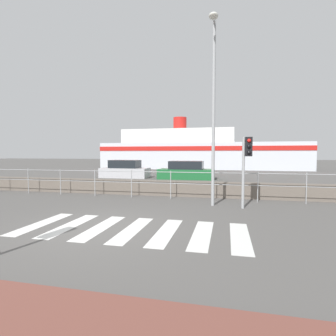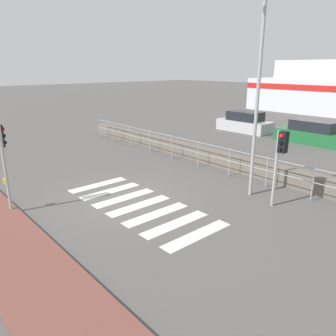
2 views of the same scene
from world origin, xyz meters
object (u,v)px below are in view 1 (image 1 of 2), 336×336
(ferry_boat, at_px, (198,152))
(streetlamp, at_px, (214,94))
(traffic_light_far, at_px, (247,156))
(parked_car_green, at_px, (186,171))
(parked_car_silver, at_px, (125,170))

(ferry_boat, bearing_deg, streetlamp, -82.58)
(traffic_light_far, xyz_separation_m, parked_car_green, (-3.74, 10.40, -1.29))
(traffic_light_far, relative_size, parked_car_green, 0.60)
(traffic_light_far, distance_m, parked_car_green, 11.13)
(traffic_light_far, distance_m, parked_car_silver, 13.68)
(traffic_light_far, distance_m, streetlamp, 2.58)
(parked_car_silver, xyz_separation_m, parked_car_green, (5.06, 0.00, -0.02))
(parked_car_silver, bearing_deg, parked_car_green, 0.00)
(traffic_light_far, height_order, parked_car_silver, traffic_light_far)
(parked_car_green, bearing_deg, traffic_light_far, -70.22)
(parked_car_silver, height_order, parked_car_green, parked_car_silver)
(traffic_light_far, relative_size, streetlamp, 0.37)
(parked_car_silver, bearing_deg, ferry_boat, 75.05)
(traffic_light_far, height_order, ferry_boat, ferry_boat)
(ferry_boat, height_order, parked_car_silver, ferry_boat)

